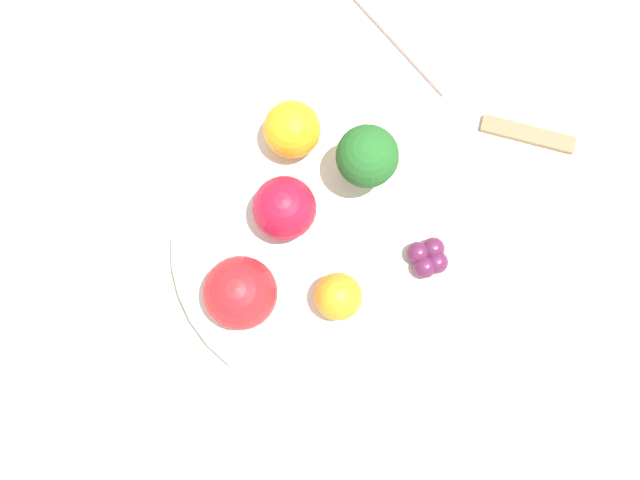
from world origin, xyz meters
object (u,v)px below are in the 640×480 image
at_px(orange_front, 338,297).
at_px(napkin, 440,6).
at_px(apple_red, 240,293).
at_px(broccoli, 367,157).
at_px(grape_cluster, 428,258).
at_px(bowl, 320,245).
at_px(spoon, 528,134).
at_px(apple_green, 284,208).
at_px(orange_back, 292,130).

height_order(orange_front, napkin, orange_front).
relative_size(apple_red, orange_front, 1.51).
distance_m(broccoli, napkin, 0.20).
xyz_separation_m(broccoli, orange_front, (0.11, 0.02, -0.02)).
bearing_deg(orange_front, napkin, -175.38).
bearing_deg(grape_cluster, napkin, -161.58).
bearing_deg(broccoli, apple_red, -18.66).
bearing_deg(orange_front, bowl, -138.94).
bearing_deg(napkin, broccoli, 0.05).
bearing_deg(grape_cluster, bowl, -75.14).
bearing_deg(spoon, orange_front, -24.74).
xyz_separation_m(broccoli, napkin, (-0.19, -0.00, -0.06)).
xyz_separation_m(broccoli, apple_red, (0.14, -0.05, -0.01)).
bearing_deg(broccoli, bowl, -7.09).
xyz_separation_m(bowl, apple_green, (-0.01, -0.04, 0.04)).
distance_m(grape_cluster, spoon, 0.16).
relative_size(bowl, orange_front, 6.49).
xyz_separation_m(apple_green, orange_front, (0.05, 0.07, -0.01)).
relative_size(orange_front, grape_cluster, 1.07).
height_order(broccoli, grape_cluster, broccoli).
distance_m(orange_back, napkin, 0.21).
bearing_deg(grape_cluster, broccoli, -121.80).
bearing_deg(apple_green, apple_red, -1.74).
bearing_deg(grape_cluster, spoon, 164.19).
bearing_deg(apple_green, orange_front, 55.63).
height_order(grape_cluster, spoon, grape_cluster).
distance_m(bowl, apple_green, 0.06).
relative_size(bowl, napkin, 1.43).
relative_size(bowl, apple_red, 4.30).
bearing_deg(napkin, bowl, -1.94).
bearing_deg(bowl, orange_back, -141.41).
xyz_separation_m(bowl, apple_red, (0.07, -0.04, 0.04)).
bearing_deg(apple_green, grape_cluster, 96.46).
height_order(orange_back, napkin, orange_back).
xyz_separation_m(orange_front, spoon, (-0.22, 0.10, -0.04)).
distance_m(orange_back, grape_cluster, 0.16).
distance_m(broccoli, grape_cluster, 0.10).
relative_size(orange_back, spoon, 0.55).
distance_m(broccoli, apple_red, 0.15).
xyz_separation_m(grape_cluster, napkin, (-0.24, -0.08, -0.03)).
xyz_separation_m(apple_red, apple_green, (-0.08, 0.00, -0.00)).
height_order(apple_red, orange_back, apple_red).
height_order(grape_cluster, napkin, grape_cluster).
bearing_deg(napkin, grape_cluster, 18.42).
height_order(bowl, orange_front, orange_front).
height_order(orange_back, grape_cluster, orange_back).
bearing_deg(orange_back, broccoli, 88.73).
height_order(apple_red, grape_cluster, apple_red).
height_order(broccoli, spoon, broccoli).
height_order(broccoli, napkin, broccoli).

